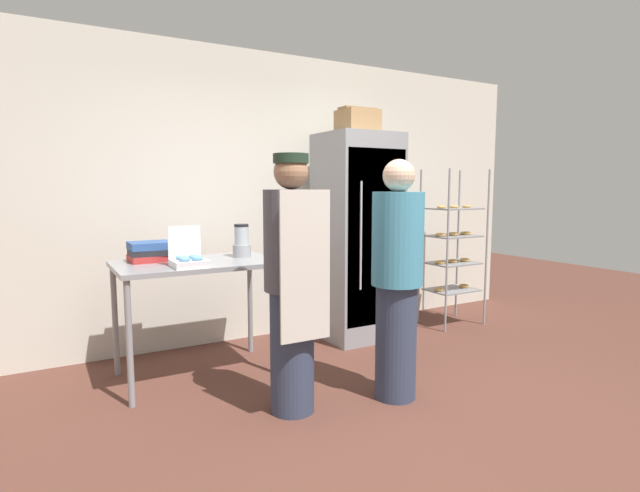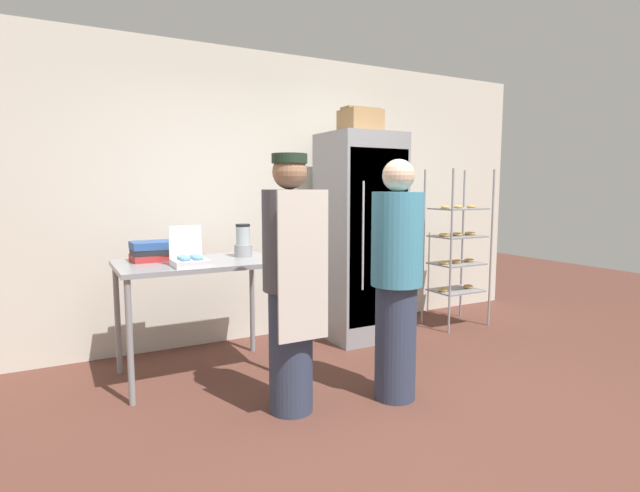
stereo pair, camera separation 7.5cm
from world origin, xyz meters
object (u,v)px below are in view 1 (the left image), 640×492
Objects in this scene: donut_box at (189,260)px; person_baker at (292,281)px; cardboard_storage_box at (358,121)px; refrigerator at (357,237)px; person_customer at (397,279)px; baking_rack at (453,249)px; binder_stack at (150,252)px; blender_pitcher at (242,242)px.

donut_box is 0.17× the size of person_baker.
refrigerator is at bearing 17.75° from cardboard_storage_box.
person_customer is at bearing -112.80° from cardboard_storage_box.
cardboard_storage_box is (-1.17, 0.11, 1.28)m from baking_rack.
refrigerator reaches higher than binder_stack.
refrigerator reaches higher than baking_rack.
blender_pitcher is 0.76× the size of cardboard_storage_box.
baking_rack is at bearing 35.35° from person_customer.
donut_box is 1.48m from person_customer.
person_baker is (-0.04, -1.01, -0.15)m from blender_pitcher.
baking_rack is 2.12m from person_customer.
person_baker is (0.47, -0.71, -0.08)m from donut_box.
cardboard_storage_box reaches higher than binder_stack.
blender_pitcher is 0.16× the size of person_customer.
refrigerator is 1.10m from cardboard_storage_box.
cardboard_storage_box is at bearing -162.25° from refrigerator.
person_baker is at bearing -137.71° from refrigerator.
cardboard_storage_box reaches higher than person_baker.
binder_stack is at bearing -178.35° from cardboard_storage_box.
cardboard_storage_box is at bearing 174.52° from baking_rack.
cardboard_storage_box reaches higher than refrigerator.
person_baker is (-1.29, -1.18, -1.22)m from cardboard_storage_box.
blender_pitcher is 0.85× the size of binder_stack.
binder_stack is 1.89m from person_customer.
refrigerator is at bearing 174.29° from baking_rack.
donut_box is at bearing -165.05° from refrigerator.
blender_pitcher is (0.51, 0.30, 0.07)m from donut_box.
refrigerator is at bearing 1.75° from binder_stack.
person_baker is (-2.45, -1.07, 0.06)m from baking_rack.
person_customer is at bearing -42.80° from binder_stack.
binder_stack is at bearing 178.98° from baking_rack.
person_customer is (1.20, -0.87, -0.11)m from donut_box.
cardboard_storage_box reaches higher than blender_pitcher.
blender_pitcher is 1.36m from person_customer.
donut_box is 0.60m from blender_pitcher.
binder_stack is at bearing 114.45° from donut_box.
person_baker reaches higher than binder_stack.
donut_box is at bearing 123.63° from person_baker.
baking_rack reaches higher than blender_pitcher.
baking_rack reaches higher than donut_box.
cardboard_storage_box reaches higher than baking_rack.
baking_rack is 2.95m from donut_box.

